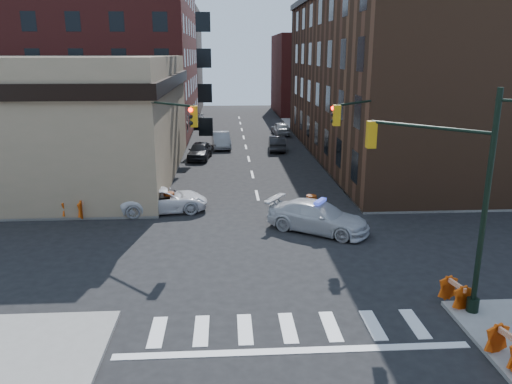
{
  "coord_description": "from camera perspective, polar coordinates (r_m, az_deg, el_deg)",
  "views": [
    {
      "loc": [
        -2.06,
        -22.11,
        9.2
      ],
      "look_at": [
        -0.51,
        2.97,
        2.2
      ],
      "focal_mm": 35.0,
      "sensor_mm": 36.0,
      "label": 1
    }
  ],
  "objects": [
    {
      "name": "parked_car_wdeep",
      "position": [
        65.49,
        -6.58,
        8.03
      ],
      "size": [
        2.43,
        5.12,
        1.44
      ],
      "primitive_type": "imported",
      "rotation": [
        0.0,
        0.0,
        0.08
      ],
      "color": "black",
      "rests_on": "ground"
    },
    {
      "name": "signal_pole_se",
      "position": [
        19.02,
        21.8,
        0.48
      ],
      "size": [
        5.4,
        5.27,
        8.0
      ],
      "rotation": [
        0.0,
        0.0,
        2.36
      ],
      "color": "black",
      "rests_on": "sidewalk_se"
    },
    {
      "name": "filler_ne",
      "position": [
        81.77,
        8.01,
        13.18
      ],
      "size": [
        16.0,
        16.0,
        12.0
      ],
      "primitive_type": "cube",
      "color": "#591E1C",
      "rests_on": "ground"
    },
    {
      "name": "police_car",
      "position": [
        26.79,
        7.09,
        -2.83
      ],
      "size": [
        5.86,
        4.9,
        1.61
      ],
      "primitive_type": "imported",
      "rotation": [
        0.0,
        0.0,
        0.99
      ],
      "color": "silver",
      "rests_on": "ground"
    },
    {
      "name": "ground",
      "position": [
        24.04,
        1.67,
        -6.95
      ],
      "size": [
        140.0,
        140.0,
        0.0
      ],
      "primitive_type": "plane",
      "color": "black",
      "rests_on": "ground"
    },
    {
      "name": "pickup",
      "position": [
        30.41,
        -10.45,
        -0.89
      ],
      "size": [
        5.5,
        3.18,
        1.44
      ],
      "primitive_type": "imported",
      "rotation": [
        0.0,
        0.0,
        1.73
      ],
      "color": "silver",
      "rests_on": "ground"
    },
    {
      "name": "pedestrian_c",
      "position": [
        30.71,
        -18.49,
        -0.69
      ],
      "size": [
        1.11,
        0.8,
        1.76
      ],
      "primitive_type": "imported",
      "rotation": [
        0.0,
        0.0,
        0.4
      ],
      "color": "#202630",
      "rests_on": "sidewalk_nw"
    },
    {
      "name": "signal_pole_nw",
      "position": [
        28.13,
        -11.27,
        5.31
      ],
      "size": [
        3.58,
        3.67,
        8.0
      ],
      "rotation": [
        0.0,
        0.0,
        -0.79
      ],
      "color": "black",
      "rests_on": "sidewalk_nw"
    },
    {
      "name": "apartment_block",
      "position": [
        64.31,
        -19.24,
        17.24
      ],
      "size": [
        25.0,
        25.0,
        24.0
      ],
      "primitive_type": "cube",
      "color": "#591E1C",
      "rests_on": "ground"
    },
    {
      "name": "tree_ne_far",
      "position": [
        57.21,
        6.19,
        9.75
      ],
      "size": [
        3.0,
        3.0,
        4.85
      ],
      "color": "black",
      "rests_on": "sidewalk_ne"
    },
    {
      "name": "parked_car_wfar",
      "position": [
        50.45,
        -4.01,
        5.94
      ],
      "size": [
        2.06,
        4.94,
        1.59
      ],
      "primitive_type": "imported",
      "rotation": [
        0.0,
        0.0,
        0.08
      ],
      "color": "#95979D",
      "rests_on": "ground"
    },
    {
      "name": "barricade_se_b",
      "position": [
        17.59,
        26.86,
        -15.5
      ],
      "size": [
        0.89,
        1.35,
        0.93
      ],
      "primitive_type": null,
      "rotation": [
        0.0,
        0.0,
        1.81
      ],
      "color": "#D36209",
      "rests_on": "sidewalk_se"
    },
    {
      "name": "barrel_bank",
      "position": [
        30.46,
        -9.87,
        -1.12
      ],
      "size": [
        0.77,
        0.77,
        1.15
      ],
      "primitive_type": "cylinder",
      "rotation": [
        0.0,
        0.0,
        0.22
      ],
      "color": "#C04F09",
      "rests_on": "ground"
    },
    {
      "name": "barrel_road",
      "position": [
        29.84,
        6.34,
        -1.39
      ],
      "size": [
        0.71,
        0.71,
        1.09
      ],
      "primitive_type": "cylinder",
      "rotation": [
        0.0,
        0.0,
        0.18
      ],
      "color": "#C35009",
      "rests_on": "ground"
    },
    {
      "name": "parked_car_wnear",
      "position": [
        45.21,
        -6.45,
        4.72
      ],
      "size": [
        2.33,
        4.69,
        1.54
      ],
      "primitive_type": "imported",
      "rotation": [
        0.0,
        0.0,
        -0.12
      ],
      "color": "black",
      "rests_on": "ground"
    },
    {
      "name": "sidewalk_ne",
      "position": [
        61.0,
        20.89,
        5.95
      ],
      "size": [
        34.0,
        54.5,
        0.15
      ],
      "primitive_type": "cube",
      "color": "gray",
      "rests_on": "ground"
    },
    {
      "name": "commercial_row_ne",
      "position": [
        47.14,
        15.47,
        12.35
      ],
      "size": [
        14.0,
        34.0,
        14.0
      ],
      "primitive_type": "cube",
      "color": "#4B2F1E",
      "rests_on": "ground"
    },
    {
      "name": "parked_car_enear",
      "position": [
        49.03,
        2.4,
        5.6
      ],
      "size": [
        1.79,
        4.5,
        1.46
      ],
      "primitive_type": "imported",
      "rotation": [
        0.0,
        0.0,
        3.09
      ],
      "color": "black",
      "rests_on": "ground"
    },
    {
      "name": "barricade_nw_a",
      "position": [
        31.51,
        -17.05,
        -0.92
      ],
      "size": [
        1.29,
        0.67,
        0.96
      ],
      "primitive_type": null,
      "rotation": [
        0.0,
        0.0,
        0.03
      ],
      "color": "#D44C0A",
      "rests_on": "sidewalk_nw"
    },
    {
      "name": "pedestrian_a",
      "position": [
        29.61,
        -12.01,
        -0.8
      ],
      "size": [
        0.69,
        0.49,
        1.77
      ],
      "primitive_type": "imported",
      "rotation": [
        0.0,
        0.0,
        -0.11
      ],
      "color": "black",
      "rests_on": "sidewalk_nw"
    },
    {
      "name": "tree_ne_near",
      "position": [
        49.38,
        7.74,
        8.79
      ],
      "size": [
        3.0,
        3.0,
        4.85
      ],
      "color": "black",
      "rests_on": "sidewalk_ne"
    },
    {
      "name": "barricade_nw_b",
      "position": [
        30.37,
        -20.03,
        -1.78
      ],
      "size": [
        1.42,
        0.95,
        0.97
      ],
      "primitive_type": null,
      "rotation": [
        0.0,
        0.0,
        -0.26
      ],
      "color": "#D04209",
      "rests_on": "sidewalk_nw"
    },
    {
      "name": "pedestrian_b",
      "position": [
        33.21,
        -21.73,
        0.34
      ],
      "size": [
        1.16,
        1.07,
        1.93
      ],
      "primitive_type": "imported",
      "rotation": [
        0.0,
        0.0,
        0.45
      ],
      "color": "black",
      "rests_on": "sidewalk_nw"
    },
    {
      "name": "sidewalk_nw",
      "position": [
        59.42,
        -24.23,
        5.37
      ],
      "size": [
        34.0,
        54.5,
        0.15
      ],
      "primitive_type": "cube",
      "color": "gray",
      "rests_on": "ground"
    },
    {
      "name": "barricade_se_a",
      "position": [
        20.38,
        21.8,
        -10.65
      ],
      "size": [
        0.8,
        1.25,
        0.87
      ],
      "primitive_type": null,
      "rotation": [
        0.0,
        0.0,
        1.77
      ],
      "color": "red",
      "rests_on": "sidewalk_se"
    },
    {
      "name": "parked_car_efar",
      "position": [
        58.81,
        2.83,
        7.3
      ],
      "size": [
        2.07,
        4.56,
        1.52
      ],
      "primitive_type": "imported",
      "rotation": [
        0.0,
        0.0,
        3.21
      ],
      "color": "#969A9F",
      "rests_on": "ground"
    },
    {
      "name": "bank_building",
      "position": [
        41.66,
        -24.76,
        7.68
      ],
      "size": [
        22.0,
        22.0,
        9.0
      ],
      "primitive_type": "cube",
      "color": "#978063",
      "rests_on": "ground"
    },
    {
      "name": "signal_pole_ne",
      "position": [
        28.99,
        12.39,
        5.55
      ],
      "size": [
        3.67,
        3.58,
        8.0
      ],
      "rotation": [
        0.0,
        0.0,
        -2.36
      ],
      "color": "black",
      "rests_on": "sidewalk_ne"
    },
    {
      "name": "filler_nw",
      "position": [
        85.27,
        -13.37,
        14.36
      ],
      "size": [
        20.0,
        18.0,
        16.0
      ],
      "primitive_type": "cube",
      "color": "brown",
      "rests_on": "ground"
    }
  ]
}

